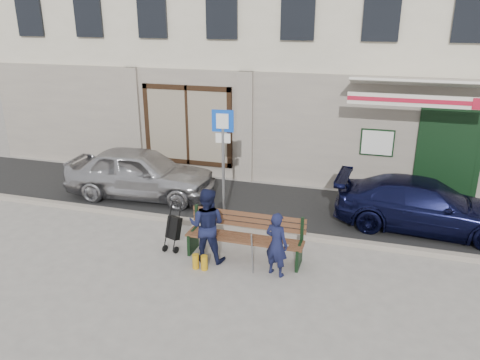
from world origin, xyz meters
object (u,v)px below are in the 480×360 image
at_px(bench, 242,237).
at_px(man, 277,244).
at_px(woman, 207,225).
at_px(stroller, 174,229).
at_px(car_silver, 140,173).
at_px(car_navy, 425,205).
at_px(parking_sign, 223,148).

height_order(bench, man, man).
distance_m(woman, stroller, 0.94).
height_order(car_silver, woman, woman).
bearing_deg(man, woman, 13.20).
height_order(car_navy, bench, car_navy).
distance_m(man, stroller, 2.34).
bearing_deg(car_silver, woman, -137.33).
bearing_deg(car_silver, car_navy, -93.92).
relative_size(man, woman, 0.83).
bearing_deg(woman, car_silver, -46.44).
xyz_separation_m(car_silver, bench, (3.60, -2.48, -0.22)).
height_order(car_silver, car_navy, car_silver).
xyz_separation_m(car_navy, stroller, (-5.11, -2.54, -0.13)).
relative_size(car_silver, stroller, 3.92).
bearing_deg(man, stroller, 9.21).
height_order(man, woman, woman).
bearing_deg(car_navy, car_silver, 93.61).
bearing_deg(woman, stroller, -20.05).
relative_size(bench, stroller, 2.35).
xyz_separation_m(car_silver, man, (4.40, -2.91, -0.04)).
height_order(man, stroller, man).
distance_m(car_silver, car_navy, 7.20).
height_order(parking_sign, woman, parking_sign).
xyz_separation_m(man, woman, (-1.45, 0.16, 0.13)).
bearing_deg(bench, stroller, -179.26).
height_order(car_silver, stroller, car_silver).
distance_m(car_silver, stroller, 3.27).
height_order(car_navy, stroller, car_navy).
xyz_separation_m(bench, stroller, (-1.50, -0.02, -0.00)).
relative_size(parking_sign, man, 2.11).
relative_size(car_silver, car_navy, 1.00).
xyz_separation_m(parking_sign, man, (1.75, -2.07, -1.17)).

